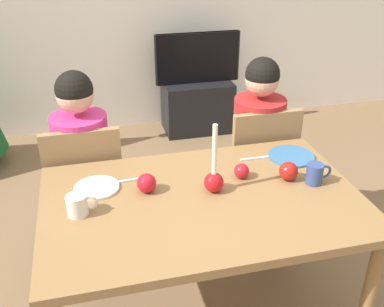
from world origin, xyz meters
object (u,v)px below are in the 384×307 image
person_left_child (85,176)px  dining_table (203,214)px  tv_stand (197,106)px  person_right_child (256,155)px  plate_left (97,188)px  chair_right (258,166)px  apple_by_left_plate (147,183)px  plate_right (291,156)px  chair_left (86,187)px  tv (198,58)px  mug_left (78,205)px  apple_near_candle (288,171)px  apple_by_right_mug (242,171)px  mug_right (315,174)px  candle_centerpiece (214,178)px

person_left_child → dining_table: bearing=-51.7°
dining_table → tv_stand: bearing=76.0°
person_right_child → plate_left: bearing=-154.9°
chair_right → apple_by_left_plate: 0.93m
person_right_child → plate_right: size_ratio=4.97×
plate_left → apple_by_left_plate: apple_by_left_plate is taller
chair_left → tv: bearing=57.5°
tv → mug_left: 2.55m
apple_near_candle → apple_by_left_plate: size_ratio=1.01×
person_left_child → tv: person_left_child is taller
person_left_child → apple_by_right_mug: bearing=-35.2°
chair_left → chair_right: (1.02, 0.00, 0.00)m
person_left_child → plate_right: (1.05, -0.38, 0.19)m
chair_left → apple_by_left_plate: size_ratio=10.24×
dining_table → tv_stand: (0.57, 2.30, -0.43)m
person_left_child → mug_right: person_left_child is taller
tv → mug_left: tv is taller
plate_right → apple_by_right_mug: bearing=-157.5°
plate_left → apple_by_left_plate: 0.24m
chair_left → mug_right: size_ratio=7.32×
person_right_child → person_left_child: bearing=180.0°
person_left_child → candle_centerpiece: 0.86m
tv_stand → apple_near_candle: apple_near_candle is taller
dining_table → candle_centerpiece: (0.06, 0.05, 0.15)m
tv_stand → plate_left: plate_left is taller
chair_right → tv: size_ratio=1.14×
chair_right → apple_near_candle: bearing=-98.5°
plate_left → dining_table: bearing=-23.0°
person_right_child → mug_right: size_ratio=9.53×
person_left_child → tv: (1.08, 1.66, 0.14)m
chair_left → mug_left: (-0.03, -0.60, 0.28)m
chair_right → chair_left: bearing=180.0°
person_left_child → tv_stand: person_left_child is taller
tv → apple_by_right_mug: 2.20m
apple_by_left_plate → apple_near_candle: bearing=-4.7°
mug_left → apple_near_candle: 0.96m
mug_left → apple_by_left_plate: bearing=19.3°
candle_centerpiece → mug_right: candle_centerpiece is taller
dining_table → chair_right: 0.81m
person_left_child → mug_left: bearing=-92.4°
person_right_child → plate_right: 0.43m
plate_left → apple_by_left_plate: bearing=-19.4°
chair_right → apple_near_candle: size_ratio=10.11×
mug_left → person_left_child: bearing=87.6°
chair_left → candle_centerpiece: 0.85m
dining_table → apple_by_left_plate: 0.29m
dining_table → candle_centerpiece: bearing=36.9°
tv_stand → plate_left: size_ratio=3.12×
person_left_child → plate_right: size_ratio=4.97×
chair_right → tv_stand: (0.06, 1.69, -0.27)m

